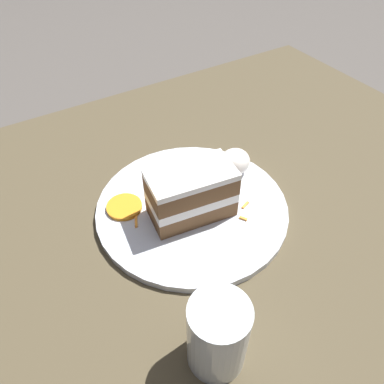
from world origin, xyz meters
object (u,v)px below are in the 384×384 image
cream_dollop (234,162)px  orange_garnish (124,207)px  plate (192,208)px  drinking_glass (217,338)px  cake_slice (193,193)px

cream_dollop → orange_garnish: 0.20m
plate → drinking_glass: 0.24m
plate → cake_slice: bearing=63.8°
orange_garnish → plate: bearing=151.9°
plate → cream_dollop: 0.11m
cream_dollop → plate: bearing=16.2°
cake_slice → cream_dollop: size_ratio=2.45×
orange_garnish → cake_slice: bearing=144.2°
cream_dollop → orange_garnish: size_ratio=0.98×
plate → orange_garnish: size_ratio=5.43×
cream_dollop → orange_garnish: cream_dollop is taller
orange_garnish → drinking_glass: 0.27m
orange_garnish → cream_dollop: bearing=174.1°
plate → cream_dollop: (-0.10, -0.03, 0.03)m
orange_garnish → drinking_glass: bearing=89.0°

